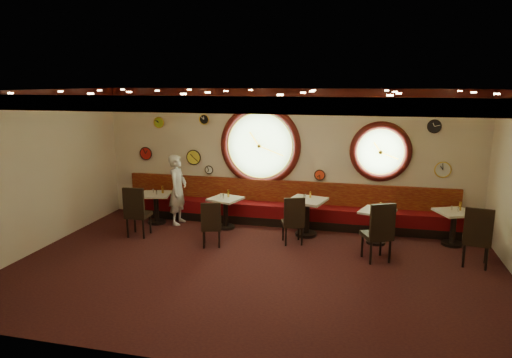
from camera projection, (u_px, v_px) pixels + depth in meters
name	position (u px, v px, depth m)	size (l,w,h in m)	color
floor	(255.00, 268.00, 8.36)	(9.00, 6.00, 0.00)	black
ceiling	(255.00, 91.00, 7.69)	(9.00, 6.00, 0.02)	gold
wall_back	(285.00, 157.00, 10.88)	(9.00, 0.02, 3.20)	beige
wall_front	(192.00, 239.00, 5.18)	(9.00, 0.02, 3.20)	beige
wall_left	(35.00, 172.00, 9.06)	(0.02, 6.00, 3.20)	beige
molding_back	(285.00, 92.00, 10.52)	(9.00, 0.10, 0.18)	#3B0C0A
molding_front	(190.00, 104.00, 4.91)	(9.00, 0.10, 0.18)	#3B0C0A
molding_left	(30.00, 94.00, 8.74)	(0.10, 6.00, 0.18)	#3B0C0A
banquette_base	(282.00, 220.00, 10.93)	(8.00, 0.55, 0.20)	black
banquette_seat	(282.00, 210.00, 10.87)	(8.00, 0.55, 0.30)	#55070C
banquette_back	(284.00, 192.00, 11.00)	(8.00, 0.10, 0.55)	#5C070E
porthole_left_glass	(260.00, 145.00, 10.96)	(1.66, 1.66, 0.02)	#89B36B
porthole_left_frame	(260.00, 145.00, 10.95)	(1.98, 1.98, 0.18)	#3B0C0A
porthole_left_ring	(260.00, 146.00, 10.92)	(1.61, 1.61, 0.03)	yellow
porthole_right_glass	(380.00, 152.00, 10.33)	(1.10, 1.10, 0.02)	#89B36B
porthole_right_frame	(380.00, 152.00, 10.31)	(1.38, 1.38, 0.18)	#3B0C0A
porthole_right_ring	(380.00, 152.00, 10.28)	(1.09, 1.09, 0.03)	yellow
wall_clock_0	(204.00, 119.00, 11.12)	(0.24, 0.24, 0.03)	black
wall_clock_1	(159.00, 122.00, 11.42)	(0.26, 0.26, 0.03)	#9EC026
wall_clock_2	(209.00, 170.00, 11.36)	(0.20, 0.20, 0.03)	white
wall_clock_3	(434.00, 126.00, 9.92)	(0.28, 0.28, 0.03)	black
wall_clock_4	(194.00, 157.00, 11.39)	(0.36, 0.36, 0.03)	yellow
wall_clock_5	(146.00, 153.00, 11.68)	(0.32, 0.32, 0.03)	red
wall_clock_6	(443.00, 170.00, 10.06)	(0.34, 0.34, 0.03)	silver
wall_clock_7	(320.00, 175.00, 10.73)	(0.24, 0.24, 0.03)	#F23F1C
table_a	(156.00, 204.00, 10.94)	(0.82, 0.82, 0.74)	black
table_b	(226.00, 209.00, 10.57)	(0.83, 0.83, 0.72)	black
table_c	(307.00, 213.00, 10.04)	(0.92, 0.92, 0.83)	black
table_d	(377.00, 223.00, 9.57)	(0.83, 0.83, 0.72)	black
table_e	(453.00, 224.00, 9.46)	(0.88, 0.88, 0.74)	black
chair_a	(136.00, 209.00, 9.92)	(0.50, 0.50, 0.70)	black
chair_b	(211.00, 221.00, 9.33)	(0.50, 0.50, 0.60)	black
chair_c	(293.00, 217.00, 9.47)	(0.55, 0.55, 0.64)	black
chair_d	(379.00, 228.00, 8.52)	(0.65, 0.65, 0.72)	black
chair_e	(477.00, 233.00, 8.28)	(0.56, 0.56, 0.71)	black
condiment_a_salt	(153.00, 191.00, 10.97)	(0.03, 0.03, 0.09)	silver
condiment_b_salt	(221.00, 195.00, 10.57)	(0.04, 0.04, 0.10)	silver
condiment_c_salt	(304.00, 197.00, 10.02)	(0.03, 0.03, 0.09)	silver
condiment_d_salt	(373.00, 207.00, 9.56)	(0.04, 0.04, 0.10)	#B8B8BD
condiment_a_pepper	(156.00, 192.00, 10.78)	(0.04, 0.04, 0.10)	silver
condiment_b_pepper	(223.00, 196.00, 10.47)	(0.04, 0.04, 0.11)	silver
condiment_c_pepper	(305.00, 197.00, 9.98)	(0.04, 0.04, 0.11)	silver
condiment_d_pepper	(380.00, 209.00, 9.45)	(0.03, 0.03, 0.09)	silver
condiment_a_bottle	(163.00, 190.00, 10.90)	(0.05, 0.05, 0.17)	gold
condiment_b_bottle	(228.00, 193.00, 10.59)	(0.05, 0.05, 0.17)	gold
condiment_c_bottle	(310.00, 195.00, 10.09)	(0.05, 0.05, 0.15)	gold
condiment_d_bottle	(381.00, 206.00, 9.50)	(0.05, 0.05, 0.17)	gold
condiment_e_salt	(452.00, 208.00, 9.47)	(0.03, 0.03, 0.09)	silver
condiment_e_pepper	(458.00, 209.00, 9.36)	(0.04, 0.04, 0.10)	silver
condiment_e_bottle	(460.00, 206.00, 9.44)	(0.06, 0.06, 0.18)	gold
waiter	(178.00, 190.00, 10.84)	(0.61, 0.40, 1.68)	silver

